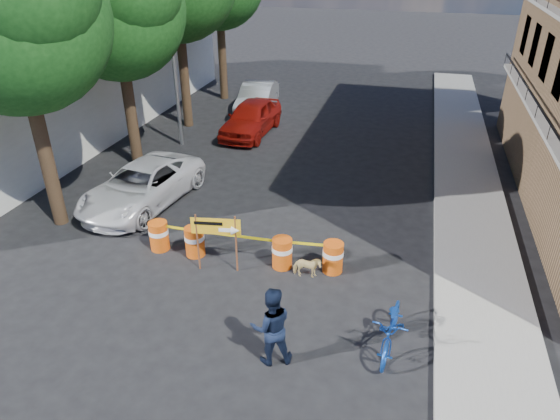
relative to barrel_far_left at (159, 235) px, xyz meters
The scene contains 17 objects.
ground 3.27m from the barrel_far_left, 25.75° to the right, with size 120.00×120.00×0.00m, color black.
sidewalk_east 10.22m from the barrel_far_left, 26.73° to the left, with size 2.40×40.00×0.15m, color gray.
white_building 13.49m from the barrel_far_left, 139.56° to the left, with size 8.00×22.00×6.00m, color silver.
tree_near 7.04m from the barrel_far_left, behind, with size 5.46×5.20×9.15m.
tree_mid_a 8.75m from the barrel_far_left, 124.31° to the left, with size 5.25×5.00×8.68m.
streetlamp 9.48m from the barrel_far_left, 110.44° to the left, with size 1.25×0.18×8.00m.
barrel_far_left is the anchor object (origin of this frame).
barrel_mid_left 1.15m from the barrel_far_left, ahead, with size 0.58×0.58×0.90m.
barrel_mid_right 3.76m from the barrel_far_left, ahead, with size 0.58×0.58×0.90m.
barrel_far_right 5.17m from the barrel_far_left, ahead, with size 0.58×0.58×0.90m.
detour_sign 2.44m from the barrel_far_left, 13.39° to the right, with size 1.34×0.34×1.75m.
pedestrian 5.64m from the barrel_far_left, 37.56° to the right, with size 0.92×0.72×1.89m, color black.
bicycle 7.36m from the barrel_far_left, 18.75° to the right, with size 0.74×1.12×2.13m, color #1649B5.
dog 4.55m from the barrel_far_left, ahead, with size 0.35×0.78×0.66m, color #E4CB83.
suv_white 3.11m from the barrel_far_left, 127.37° to the left, with size 2.36×5.11×1.42m, color silver.
sedan_red 10.28m from the barrel_far_left, 92.68° to the left, with size 1.86×4.62×1.57m, color maroon.
sedan_silver 13.61m from the barrel_far_left, 95.16° to the left, with size 1.61×4.61×1.52m, color #9FA1A5.
Camera 1 is at (3.84, -9.79, 8.19)m, focal length 32.00 mm.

